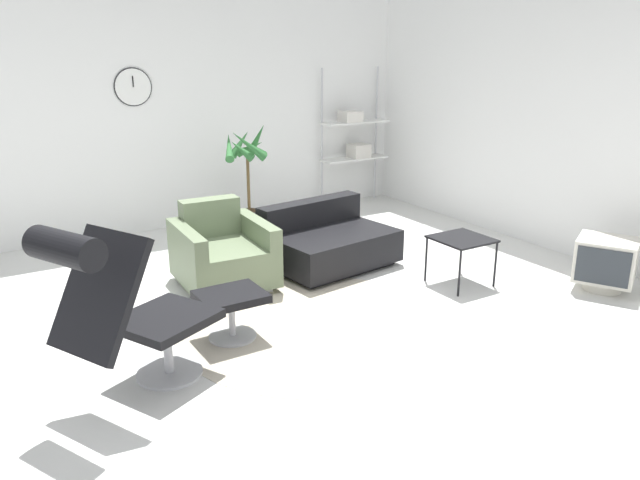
{
  "coord_description": "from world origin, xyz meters",
  "views": [
    {
      "loc": [
        -2.43,
        -4.11,
        2.12
      ],
      "look_at": [
        0.18,
        0.13,
        0.55
      ],
      "focal_mm": 35.0,
      "sensor_mm": 36.0,
      "label": 1
    }
  ],
  "objects": [
    {
      "name": "wall_back",
      "position": [
        -0.0,
        3.04,
        1.4
      ],
      "size": [
        12.0,
        0.09,
        2.8
      ],
      "color": "white",
      "rests_on": "ground_plane"
    },
    {
      "name": "lounge_chair",
      "position": [
        -1.64,
        -0.56,
        0.68
      ],
      "size": [
        1.17,
        0.91,
        1.17
      ],
      "rotation": [
        0.0,
        0.0,
        -1.12
      ],
      "color": "#BCBCC1",
      "rests_on": "ground_plane"
    },
    {
      "name": "side_table",
      "position": [
        1.49,
        -0.2,
        0.4
      ],
      "size": [
        0.48,
        0.48,
        0.44
      ],
      "color": "black",
      "rests_on": "ground_plane"
    },
    {
      "name": "couch_low",
      "position": [
        0.72,
        0.86,
        0.23
      ],
      "size": [
        1.29,
        1.0,
        0.62
      ],
      "rotation": [
        0.0,
        0.0,
        3.27
      ],
      "color": "black",
      "rests_on": "ground_plane"
    },
    {
      "name": "ottoman",
      "position": [
        -0.75,
        -0.13,
        0.27
      ],
      "size": [
        0.48,
        0.41,
        0.36
      ],
      "color": "#BCBCC1",
      "rests_on": "ground_plane"
    },
    {
      "name": "crt_television",
      "position": [
        2.49,
        -0.99,
        0.26
      ],
      "size": [
        0.62,
        0.64,
        0.48
      ],
      "rotation": [
        0.0,
        0.0,
        2.06
      ],
      "color": "beige",
      "rests_on": "ground_plane"
    },
    {
      "name": "armchair_red",
      "position": [
        -0.37,
        0.92,
        0.28
      ],
      "size": [
        0.83,
        0.9,
        0.75
      ],
      "rotation": [
        0.0,
        0.0,
        3.09
      ],
      "color": "silver",
      "rests_on": "ground_plane"
    },
    {
      "name": "ground_plane",
      "position": [
        0.0,
        0.0,
        0.0
      ],
      "size": [
        12.0,
        12.0,
        0.0
      ],
      "primitive_type": "plane",
      "color": "silver"
    },
    {
      "name": "round_rug",
      "position": [
        -0.12,
        -0.27,
        0.0
      ],
      "size": [
        2.17,
        2.17,
        0.01
      ],
      "color": "#BCB29E",
      "rests_on": "ground_plane"
    },
    {
      "name": "potted_plant",
      "position": [
        0.58,
        2.38,
        0.68
      ],
      "size": [
        0.57,
        0.59,
        1.28
      ],
      "color": "#333338",
      "rests_on": "ground_plane"
    },
    {
      "name": "wall_right",
      "position": [
        3.07,
        0.0,
        1.4
      ],
      "size": [
        0.06,
        12.0,
        2.8
      ],
      "color": "white",
      "rests_on": "ground_plane"
    },
    {
      "name": "shelf_unit",
      "position": [
        2.37,
        2.8,
        0.91
      ],
      "size": [
        0.95,
        0.28,
        1.83
      ],
      "color": "#BCBCC1",
      "rests_on": "ground_plane"
    }
  ]
}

